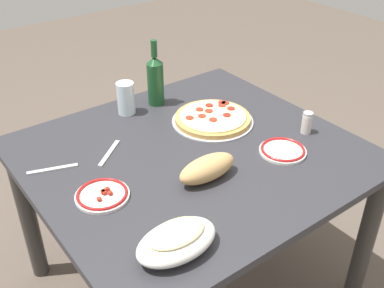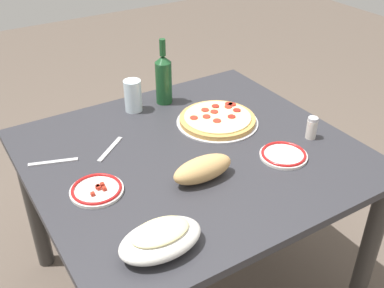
{
  "view_description": "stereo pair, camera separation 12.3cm",
  "coord_description": "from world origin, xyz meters",
  "px_view_note": "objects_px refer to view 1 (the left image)",
  "views": [
    {
      "loc": [
        0.84,
        1.12,
        1.62
      ],
      "look_at": [
        0.0,
        0.0,
        0.73
      ],
      "focal_mm": 43.06,
      "sensor_mm": 36.0,
      "label": 1
    },
    {
      "loc": [
        0.74,
        1.19,
        1.62
      ],
      "look_at": [
        0.0,
        0.0,
        0.73
      ],
      "focal_mm": 43.06,
      "sensor_mm": 36.0,
      "label": 2
    }
  ],
  "objects_px": {
    "side_plate_far": "(283,150)",
    "side_plate_near": "(102,195)",
    "dining_table": "(192,175)",
    "water_glass": "(126,98)",
    "baked_pasta_dish": "(177,240)",
    "wine_bottle": "(155,79)",
    "pepperoni_pizza": "(213,119)",
    "bread_loaf": "(207,168)",
    "spice_shaker": "(307,123)"
  },
  "relations": [
    {
      "from": "water_glass",
      "to": "bread_loaf",
      "type": "distance_m",
      "value": 0.56
    },
    {
      "from": "water_glass",
      "to": "side_plate_far",
      "type": "xyz_separation_m",
      "value": [
        -0.3,
        0.6,
        -0.06
      ]
    },
    {
      "from": "water_glass",
      "to": "side_plate_near",
      "type": "distance_m",
      "value": 0.56
    },
    {
      "from": "side_plate_near",
      "to": "side_plate_far",
      "type": "xyz_separation_m",
      "value": [
        -0.64,
        0.16,
        -0.0
      ]
    },
    {
      "from": "side_plate_far",
      "to": "baked_pasta_dish",
      "type": "bearing_deg",
      "value": 15.97
    },
    {
      "from": "wine_bottle",
      "to": "baked_pasta_dish",
      "type": "bearing_deg",
      "value": 60.44
    },
    {
      "from": "dining_table",
      "to": "side_plate_near",
      "type": "height_order",
      "value": "side_plate_near"
    },
    {
      "from": "dining_table",
      "to": "baked_pasta_dish",
      "type": "height_order",
      "value": "baked_pasta_dish"
    },
    {
      "from": "dining_table",
      "to": "water_glass",
      "type": "relative_size",
      "value": 8.46
    },
    {
      "from": "side_plate_near",
      "to": "bread_loaf",
      "type": "bearing_deg",
      "value": 159.5
    },
    {
      "from": "dining_table",
      "to": "spice_shaker",
      "type": "distance_m",
      "value": 0.48
    },
    {
      "from": "dining_table",
      "to": "wine_bottle",
      "type": "relative_size",
      "value": 4.03
    },
    {
      "from": "pepperoni_pizza",
      "to": "side_plate_far",
      "type": "bearing_deg",
      "value": 100.47
    },
    {
      "from": "water_glass",
      "to": "pepperoni_pizza",
      "type": "bearing_deg",
      "value": 130.97
    },
    {
      "from": "baked_pasta_dish",
      "to": "side_plate_near",
      "type": "height_order",
      "value": "baked_pasta_dish"
    },
    {
      "from": "pepperoni_pizza",
      "to": "bread_loaf",
      "type": "distance_m",
      "value": 0.39
    },
    {
      "from": "wine_bottle",
      "to": "water_glass",
      "type": "distance_m",
      "value": 0.15
    },
    {
      "from": "wine_bottle",
      "to": "bread_loaf",
      "type": "distance_m",
      "value": 0.59
    },
    {
      "from": "pepperoni_pizza",
      "to": "water_glass",
      "type": "distance_m",
      "value": 0.37
    },
    {
      "from": "baked_pasta_dish",
      "to": "dining_table",
      "type": "bearing_deg",
      "value": -131.64
    },
    {
      "from": "spice_shaker",
      "to": "water_glass",
      "type": "bearing_deg",
      "value": -49.61
    },
    {
      "from": "pepperoni_pizza",
      "to": "spice_shaker",
      "type": "relative_size",
      "value": 3.77
    },
    {
      "from": "pepperoni_pizza",
      "to": "wine_bottle",
      "type": "relative_size",
      "value": 1.16
    },
    {
      "from": "pepperoni_pizza",
      "to": "side_plate_near",
      "type": "xyz_separation_m",
      "value": [
        0.58,
        0.17,
        -0.01
      ]
    },
    {
      "from": "baked_pasta_dish",
      "to": "side_plate_near",
      "type": "distance_m",
      "value": 0.34
    },
    {
      "from": "dining_table",
      "to": "water_glass",
      "type": "xyz_separation_m",
      "value": [
        0.04,
        -0.4,
        0.18
      ]
    },
    {
      "from": "water_glass",
      "to": "side_plate_near",
      "type": "xyz_separation_m",
      "value": [
        0.34,
        0.44,
        -0.06
      ]
    },
    {
      "from": "baked_pasta_dish",
      "to": "wine_bottle",
      "type": "relative_size",
      "value": 0.85
    },
    {
      "from": "pepperoni_pizza",
      "to": "side_plate_near",
      "type": "bearing_deg",
      "value": 15.93
    },
    {
      "from": "baked_pasta_dish",
      "to": "water_glass",
      "type": "height_order",
      "value": "water_glass"
    },
    {
      "from": "side_plate_near",
      "to": "spice_shaker",
      "type": "height_order",
      "value": "spice_shaker"
    },
    {
      "from": "dining_table",
      "to": "side_plate_far",
      "type": "distance_m",
      "value": 0.35
    },
    {
      "from": "pepperoni_pizza",
      "to": "water_glass",
      "type": "height_order",
      "value": "water_glass"
    },
    {
      "from": "water_glass",
      "to": "bread_loaf",
      "type": "bearing_deg",
      "value": 88.07
    },
    {
      "from": "pepperoni_pizza",
      "to": "baked_pasta_dish",
      "type": "bearing_deg",
      "value": 43.21
    },
    {
      "from": "baked_pasta_dish",
      "to": "water_glass",
      "type": "distance_m",
      "value": 0.82
    },
    {
      "from": "dining_table",
      "to": "baked_pasta_dish",
      "type": "xyz_separation_m",
      "value": [
        0.33,
        0.37,
        0.15
      ]
    },
    {
      "from": "side_plate_near",
      "to": "spice_shaker",
      "type": "xyz_separation_m",
      "value": [
        -0.82,
        0.12,
        0.03
      ]
    },
    {
      "from": "dining_table",
      "to": "bread_loaf",
      "type": "distance_m",
      "value": 0.23
    },
    {
      "from": "pepperoni_pizza",
      "to": "wine_bottle",
      "type": "bearing_deg",
      "value": -71.21
    },
    {
      "from": "baked_pasta_dish",
      "to": "side_plate_far",
      "type": "xyz_separation_m",
      "value": [
        -0.59,
        -0.17,
        -0.03
      ]
    },
    {
      "from": "side_plate_far",
      "to": "side_plate_near",
      "type": "bearing_deg",
      "value": -14.14
    },
    {
      "from": "dining_table",
      "to": "bread_loaf",
      "type": "relative_size",
      "value": 5.28
    },
    {
      "from": "wine_bottle",
      "to": "side_plate_near",
      "type": "bearing_deg",
      "value": 41.86
    },
    {
      "from": "bread_loaf",
      "to": "baked_pasta_dish",
      "type": "bearing_deg",
      "value": 37.59
    },
    {
      "from": "pepperoni_pizza",
      "to": "wine_bottle",
      "type": "xyz_separation_m",
      "value": [
        0.09,
        -0.27,
        0.1
      ]
    },
    {
      "from": "baked_pasta_dish",
      "to": "side_plate_far",
      "type": "distance_m",
      "value": 0.61
    },
    {
      "from": "baked_pasta_dish",
      "to": "bread_loaf",
      "type": "xyz_separation_m",
      "value": [
        -0.27,
        -0.21,
        0.0
      ]
    },
    {
      "from": "pepperoni_pizza",
      "to": "side_plate_near",
      "type": "relative_size",
      "value": 1.9
    },
    {
      "from": "dining_table",
      "to": "pepperoni_pizza",
      "type": "height_order",
      "value": "pepperoni_pizza"
    }
  ]
}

